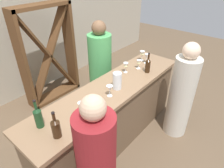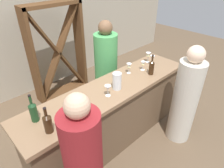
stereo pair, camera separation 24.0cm
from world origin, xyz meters
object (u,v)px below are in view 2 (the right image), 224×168
Objects in this scene: wine_glass_near_center at (76,104)px; water_pitcher at (117,81)px; wine_glass_near_left at (108,88)px; person_right_guest at (106,71)px; wine_bottle_second_left_amber_brown at (48,123)px; wine_glass_near_right at (143,64)px; wine_bottle_leftmost_olive_green at (33,111)px; wine_glass_far_right at (148,55)px; wine_rack at (58,52)px; wine_bottle_center_amber_brown at (152,67)px; wine_glass_far_center at (129,67)px; wine_glass_far_left at (152,58)px; person_left_guest at (185,100)px.

wine_glass_near_center is 0.68× the size of water_pitcher.
person_right_guest is (0.69, 0.80, -0.34)m from wine_glass_near_left.
wine_bottle_second_left_amber_brown is 1.90× the size of wine_glass_near_center.
water_pitcher is (0.63, 0.03, 0.01)m from wine_glass_near_center.
wine_bottle_second_left_amber_brown reaches higher than wine_glass_near_right.
wine_bottle_leftmost_olive_green is 0.43m from wine_glass_near_center.
water_pitcher is at bearing -166.97° from wine_glass_far_right.
wine_rack reaches higher than wine_bottle_center_amber_brown.
wine_rack is 12.69× the size of wine_glass_near_right.
wine_rack is 1.69m from wine_glass_far_right.
wine_glass_far_center is at bearing -175.75° from wine_glass_far_right.
person_left_guest is (-0.07, -0.67, -0.39)m from wine_glass_far_left.
wine_glass_near_left is at bearing -172.43° from wine_glass_far_left.
wine_glass_far_right is at bearing 13.03° from water_pitcher.
wine_glass_near_right is (1.61, 0.18, -0.01)m from wine_bottle_second_left_amber_brown.
wine_glass_near_right is 0.09× the size of person_right_guest.
water_pitcher is (-0.90, -0.21, -0.01)m from wine_glass_far_right.
person_right_guest is at bearing 125.62° from wine_glass_far_right.
wine_rack is at bearing 104.53° from wine_bottle_center_amber_brown.
wine_bottle_second_left_amber_brown is 1.60m from wine_bottle_center_amber_brown.
wine_glass_far_right is 0.11× the size of person_left_guest.
wine_rack is 1.11× the size of person_right_guest.
wine_glass_far_center is 0.91m from person_left_guest.
wine_glass_near_center is 1.49m from wine_glass_far_left.
wine_glass_far_left is 0.82m from person_right_guest.
wine_glass_near_center is 1.56m from person_left_guest.
wine_glass_near_left is at bearing -167.29° from wine_glass_far_right.
wine_glass_far_left is 1.02× the size of wine_glass_far_center.
wine_bottle_center_amber_brown reaches higher than water_pitcher.
wine_glass_near_right is 0.09× the size of person_left_guest.
person_left_guest is at bearing -62.83° from wine_glass_far_center.
water_pitcher is at bearing -49.53° from person_right_guest.
water_pitcher is at bearing -173.22° from wine_glass_far_left.
wine_glass_far_left is (0.25, 0.17, -0.00)m from wine_bottle_center_amber_brown.
wine_glass_far_center is at bearing 10.81° from wine_glass_near_center.
person_left_guest is at bearing -15.27° from wine_bottle_second_left_amber_brown.
wine_rack reaches higher than water_pitcher.
wine_rack is at bearing 84.86° from water_pitcher.
wine_glass_near_right is at bearing 6.22° from wine_bottle_second_left_amber_brown.
wine_bottle_leftmost_olive_green reaches higher than wine_glass_far_center.
wine_bottle_center_amber_brown is 1.99× the size of wine_glass_near_center.
wine_glass_far_left is at bearing -27.46° from person_left_guest.
wine_glass_far_left is (1.05, 0.14, 0.01)m from wine_glass_near_left.
water_pitcher is 0.14× the size of person_right_guest.
wine_bottle_leftmost_olive_green is 2.02× the size of wine_glass_far_left.
wine_glass_far_left is at bearing -1.56° from wine_bottle_leftmost_olive_green.
wine_bottle_leftmost_olive_green is 2.20× the size of wine_glass_near_left.
wine_glass_near_right is at bearing -5.34° from person_right_guest.
wine_bottle_center_amber_brown is 0.39m from wine_glass_far_right.
person_left_guest is (0.17, -0.50, -0.39)m from wine_bottle_center_amber_brown.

